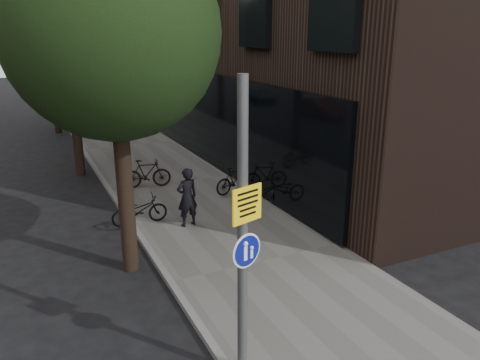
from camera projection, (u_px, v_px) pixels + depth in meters
ground at (339, 350)px, 8.16m from camera, size 120.00×120.00×0.00m
sidewalk at (175, 185)px, 16.84m from camera, size 4.50×60.00×0.12m
curb_edge at (111, 193)px, 15.92m from camera, size 0.15×60.00×0.13m
street_tree_near at (116, 42)px, 9.57m from camera, size 4.40×4.40×7.50m
street_tree_mid at (68, 38)px, 16.88m from camera, size 5.00×5.00×7.80m
street_tree_far at (48, 36)px, 24.62m from camera, size 5.00×5.00×7.80m
signpost at (243, 234)px, 6.83m from camera, size 0.52×0.19×4.66m
pedestrian at (187, 197)px, 12.88m from camera, size 0.66×0.48×1.67m
parked_bike_facade_near at (263, 193)px, 14.45m from camera, size 1.64×0.59×0.86m
parked_bike_facade_far at (235, 180)px, 15.66m from camera, size 1.60×0.77×0.93m
parked_bike_curb_near at (139, 210)px, 13.11m from camera, size 1.58×0.57×0.83m
parked_bike_curb_far at (147, 173)px, 16.23m from camera, size 1.72×0.81×0.99m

